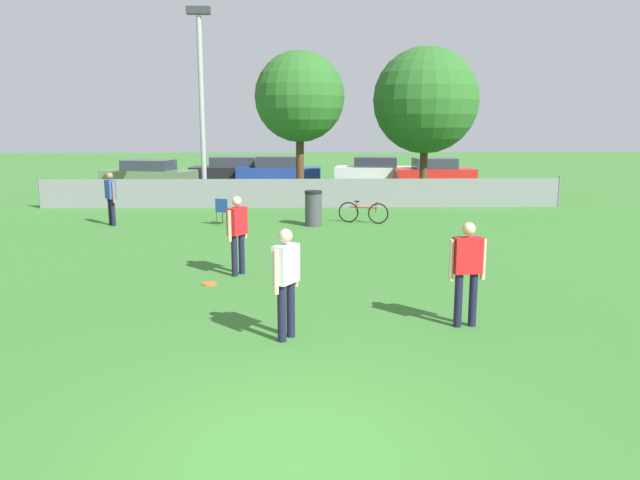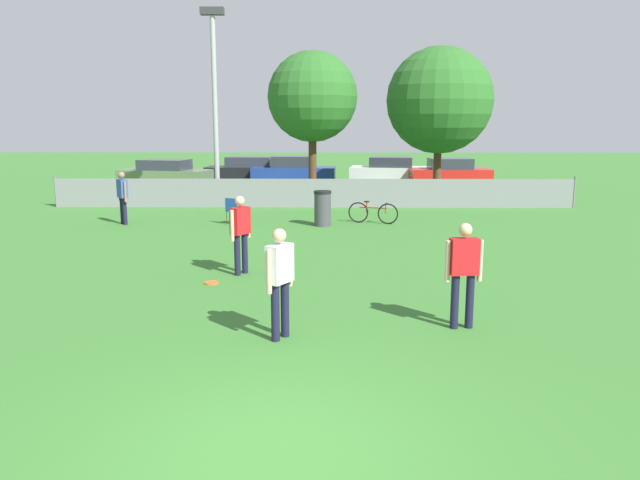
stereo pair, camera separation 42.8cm
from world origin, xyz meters
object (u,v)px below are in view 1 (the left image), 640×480
at_px(parked_car_blue, 279,172).
at_px(player_thrower_red, 237,229).
at_px(frisbee_disc, 210,284).
at_px(parked_car_red, 434,173).
at_px(tree_far_right, 426,101).
at_px(folding_chair_sideline, 223,209).
at_px(light_pole, 201,88).
at_px(player_receiver_white, 286,275).
at_px(player_defender_red, 467,266).
at_px(parked_car_white, 376,171).
at_px(parked_car_dark, 234,171).
at_px(spectator_in_blue, 111,195).
at_px(tree_near_pole, 300,97).
at_px(parked_car_olive, 149,174).
at_px(bicycle_sideline, 363,212).
at_px(trash_bin, 313,208).

bearing_deg(parked_car_blue, player_thrower_red, -87.26).
xyz_separation_m(frisbee_disc, parked_car_red, (8.50, 19.21, 0.67)).
xyz_separation_m(frisbee_disc, parked_car_blue, (0.62, 19.62, 0.71)).
distance_m(tree_far_right, parked_car_red, 6.35).
height_order(folding_chair_sideline, parked_car_blue, parked_car_blue).
distance_m(light_pole, player_receiver_white, 16.77).
relative_size(player_defender_red, parked_car_blue, 0.40).
relative_size(player_defender_red, parked_car_white, 0.38).
distance_m(frisbee_disc, parked_car_dark, 20.55).
bearing_deg(player_receiver_white, tree_far_right, 14.76).
xyz_separation_m(light_pole, parked_car_blue, (2.71, 6.92, -3.79)).
distance_m(spectator_in_blue, parked_car_blue, 13.16).
xyz_separation_m(player_thrower_red, parked_car_white, (5.19, 19.90, -0.32)).
bearing_deg(frisbee_disc, parked_car_dark, 94.91).
relative_size(tree_near_pole, player_receiver_white, 3.52).
distance_m(tree_far_right, parked_car_blue, 9.07).
relative_size(tree_far_right, parked_car_red, 1.55).
xyz_separation_m(player_receiver_white, parked_car_blue, (-1.04, 22.88, -0.28)).
bearing_deg(tree_near_pole, parked_car_red, 42.34).
height_order(player_thrower_red, parked_car_olive, player_thrower_red).
distance_m(tree_near_pole, parked_car_olive, 10.08).
bearing_deg(player_defender_red, player_receiver_white, -176.10).
xyz_separation_m(frisbee_disc, folding_chair_sideline, (-0.66, 7.39, 0.49)).
relative_size(tree_near_pole, player_defender_red, 3.52).
bearing_deg(tree_far_right, frisbee_disc, -116.32).
distance_m(frisbee_disc, parked_car_red, 21.02).
relative_size(tree_far_right, spectator_in_blue, 3.75).
xyz_separation_m(tree_near_pole, player_receiver_white, (-0.08, -16.31, -3.20)).
xyz_separation_m(player_receiver_white, spectator_in_blue, (-5.84, 10.63, -0.02)).
distance_m(folding_chair_sideline, bicycle_sideline, 4.50).
height_order(tree_near_pole, player_receiver_white, tree_near_pole).
relative_size(player_thrower_red, parked_car_olive, 0.36).
bearing_deg(frisbee_disc, player_defender_red, -31.04).
relative_size(folding_chair_sideline, parked_car_dark, 0.19).
bearing_deg(player_defender_red, trash_bin, 96.54).
height_order(tree_far_right, parked_car_olive, tree_far_right).
relative_size(spectator_in_blue, bicycle_sideline, 1.06).
relative_size(bicycle_sideline, parked_car_olive, 0.33).
bearing_deg(bicycle_sideline, tree_far_right, 81.89).
relative_size(light_pole, spectator_in_blue, 4.49).
height_order(parked_car_dark, parked_car_white, parked_car_dark).
bearing_deg(tree_far_right, spectator_in_blue, -148.94).
bearing_deg(bicycle_sideline, spectator_in_blue, -160.13).
height_order(bicycle_sideline, trash_bin, trash_bin).
relative_size(frisbee_disc, parked_car_blue, 0.07).
height_order(tree_near_pole, parked_car_blue, tree_near_pole).
distance_m(player_receiver_white, frisbee_disc, 3.79).
bearing_deg(frisbee_disc, light_pole, 99.34).
bearing_deg(parked_car_red, spectator_in_blue, -138.97).
distance_m(folding_chair_sideline, trash_bin, 2.87).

